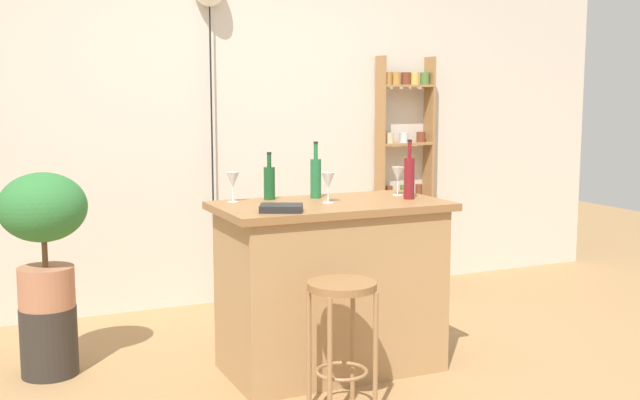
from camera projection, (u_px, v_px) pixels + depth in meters
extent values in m
plane|color=#A37A4C|center=(355.00, 387.00, 4.14)|extent=(12.00, 12.00, 0.00)
cube|color=beige|center=(233.00, 108.00, 5.70)|extent=(6.40, 0.10, 2.80)
cube|color=#A87F51|center=(331.00, 290.00, 4.35)|extent=(1.14, 0.61, 0.89)
cube|color=olive|center=(331.00, 206.00, 4.28)|extent=(1.24, 0.67, 0.04)
cylinder|color=#997047|center=(330.00, 363.00, 3.61)|extent=(0.02, 0.02, 0.60)
cylinder|color=#997047|center=(376.00, 356.00, 3.71)|extent=(0.02, 0.02, 0.60)
cylinder|color=#997047|center=(309.00, 348.00, 3.82)|extent=(0.02, 0.02, 0.60)
cylinder|color=#997047|center=(353.00, 341.00, 3.92)|extent=(0.02, 0.02, 0.60)
torus|color=#997047|center=(342.00, 371.00, 3.78)|extent=(0.25, 0.25, 0.02)
cylinder|color=olive|center=(342.00, 286.00, 3.72)|extent=(0.33, 0.33, 0.03)
cube|color=#9E7042|center=(380.00, 174.00, 6.11)|extent=(0.02, 0.14, 1.78)
cube|color=#9E7042|center=(428.00, 171.00, 6.29)|extent=(0.02, 0.14, 1.78)
cube|color=#9E7042|center=(403.00, 256.00, 6.29)|extent=(0.42, 0.14, 0.02)
cylinder|color=#AD7A38|center=(387.00, 252.00, 6.22)|extent=(0.07, 0.07, 0.08)
cylinder|color=#AD7A38|center=(398.00, 251.00, 6.26)|extent=(0.07, 0.07, 0.08)
cylinder|color=#AD7A38|center=(410.00, 250.00, 6.30)|extent=(0.07, 0.07, 0.08)
cylinder|color=#4C7033|center=(420.00, 249.00, 6.35)|extent=(0.07, 0.07, 0.08)
cube|color=#9E7042|center=(404.00, 201.00, 6.23)|extent=(0.42, 0.14, 0.02)
cylinder|color=brown|center=(389.00, 193.00, 6.16)|extent=(0.05, 0.05, 0.11)
cylinder|color=#4C7033|center=(404.00, 192.00, 6.23)|extent=(0.05, 0.05, 0.11)
cylinder|color=brown|center=(419.00, 191.00, 6.28)|extent=(0.05, 0.05, 0.11)
cube|color=#9E7042|center=(405.00, 144.00, 6.17)|extent=(0.42, 0.14, 0.02)
cylinder|color=beige|center=(389.00, 138.00, 6.11)|extent=(0.07, 0.07, 0.08)
cylinder|color=silver|center=(404.00, 138.00, 6.16)|extent=(0.07, 0.07, 0.08)
cylinder|color=brown|center=(421.00, 137.00, 6.22)|extent=(0.07, 0.07, 0.08)
cube|color=#9E7042|center=(406.00, 86.00, 6.11)|extent=(0.42, 0.14, 0.02)
cylinder|color=#AD7A38|center=(387.00, 78.00, 6.03)|extent=(0.07, 0.07, 0.09)
cylinder|color=#AD7A38|center=(396.00, 78.00, 6.07)|extent=(0.07, 0.07, 0.09)
cylinder|color=brown|center=(406.00, 78.00, 6.10)|extent=(0.07, 0.07, 0.09)
cylinder|color=gold|center=(414.00, 78.00, 6.13)|extent=(0.07, 0.07, 0.09)
cylinder|color=#4C7033|center=(425.00, 79.00, 6.16)|extent=(0.07, 0.07, 0.09)
cylinder|color=#2D2823|center=(49.00, 341.00, 4.29)|extent=(0.30, 0.30, 0.38)
cylinder|color=#A86B4C|center=(46.00, 287.00, 4.25)|extent=(0.30, 0.30, 0.22)
cylinder|color=brown|center=(45.00, 252.00, 4.22)|extent=(0.03, 0.03, 0.16)
ellipsoid|color=#2D7033|center=(43.00, 207.00, 4.19)|extent=(0.46, 0.42, 0.37)
cylinder|color=maroon|center=(409.00, 178.00, 4.40)|extent=(0.06, 0.06, 0.23)
cylinder|color=maroon|center=(410.00, 150.00, 4.38)|extent=(0.02, 0.02, 0.09)
cylinder|color=black|center=(410.00, 141.00, 4.37)|extent=(0.03, 0.03, 0.01)
cylinder|color=#194C23|center=(269.00, 183.00, 4.39)|extent=(0.06, 0.06, 0.18)
cylinder|color=#194C23|center=(269.00, 161.00, 4.37)|extent=(0.02, 0.02, 0.07)
cylinder|color=black|center=(269.00, 153.00, 4.37)|extent=(0.03, 0.03, 0.01)
cylinder|color=#236638|center=(315.00, 179.00, 4.44)|extent=(0.06, 0.06, 0.22)
cylinder|color=#236638|center=(315.00, 151.00, 4.42)|extent=(0.02, 0.02, 0.09)
cylinder|color=black|center=(315.00, 143.00, 4.41)|extent=(0.03, 0.03, 0.01)
cylinder|color=silver|center=(398.00, 195.00, 4.57)|extent=(0.06, 0.06, 0.00)
cylinder|color=silver|center=(398.00, 188.00, 4.56)|extent=(0.01, 0.01, 0.07)
cone|color=silver|center=(398.00, 174.00, 4.55)|extent=(0.07, 0.07, 0.08)
cylinder|color=silver|center=(233.00, 202.00, 4.29)|extent=(0.06, 0.06, 0.00)
cylinder|color=silver|center=(233.00, 195.00, 4.28)|extent=(0.01, 0.01, 0.07)
cone|color=silver|center=(233.00, 180.00, 4.27)|extent=(0.07, 0.07, 0.08)
cylinder|color=silver|center=(328.00, 203.00, 4.26)|extent=(0.06, 0.06, 0.00)
cylinder|color=silver|center=(328.00, 195.00, 4.25)|extent=(0.01, 0.01, 0.07)
cone|color=silver|center=(328.00, 180.00, 4.24)|extent=(0.07, 0.07, 0.08)
cube|color=black|center=(281.00, 208.00, 3.96)|extent=(0.25, 0.23, 0.03)
cylinder|color=black|center=(212.00, 152.00, 5.57)|extent=(0.01, 0.01, 2.20)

